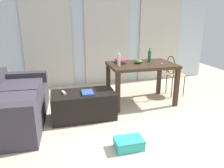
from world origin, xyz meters
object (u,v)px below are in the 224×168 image
(couch, at_px, (11,104))
(coffee_table, at_px, (84,105))
(shoebox, at_px, (129,143))
(book_stack, at_px, (121,61))
(bottle_near, at_px, (119,60))
(scissors, at_px, (162,63))
(tv_remote_primary, at_px, (64,93))
(wire_chair, at_px, (173,71))
(bottle_far, at_px, (149,56))
(bowl, at_px, (138,61))
(magazine, at_px, (87,93))
(craft_table, at_px, (141,69))

(couch, xyz_separation_m, coffee_table, (1.10, -0.14, -0.07))
(shoebox, bearing_deg, book_stack, 77.12)
(bottle_near, bearing_deg, scissors, 0.34)
(couch, height_order, shoebox, couch)
(tv_remote_primary, bearing_deg, shoebox, -69.08)
(wire_chair, height_order, bottle_far, bottle_far)
(couch, height_order, bowl, bowl)
(couch, relative_size, magazine, 7.01)
(coffee_table, bearing_deg, wire_chair, 17.12)
(couch, distance_m, coffee_table, 1.11)
(couch, distance_m, bottle_far, 2.52)
(coffee_table, xyz_separation_m, magazine, (0.06, -0.06, 0.23))
(coffee_table, bearing_deg, tv_remote_primary, 174.17)
(wire_chair, relative_size, bottle_near, 3.27)
(coffee_table, height_order, bottle_far, bottle_far)
(bowl, bearing_deg, couch, -172.43)
(couch, relative_size, bottle_near, 7.25)
(scissors, height_order, shoebox, scissors)
(craft_table, relative_size, tv_remote_primary, 8.12)
(scissors, xyz_separation_m, tv_remote_primary, (-1.80, -0.29, -0.31))
(book_stack, relative_size, tv_remote_primary, 2.13)
(bowl, height_order, scissors, bowl)
(bottle_near, xyz_separation_m, magazine, (-0.61, -0.37, -0.42))
(craft_table, xyz_separation_m, bottle_far, (0.19, 0.10, 0.22))
(coffee_table, distance_m, wire_chair, 2.03)
(wire_chair, distance_m, book_stack, 1.17)
(bottle_near, bearing_deg, coffee_table, -155.09)
(bottle_near, relative_size, scissors, 2.08)
(book_stack, xyz_separation_m, magazine, (-0.73, -0.62, -0.34))
(couch, height_order, wire_chair, wire_chair)
(bowl, relative_size, scissors, 1.20)
(bottle_far, relative_size, shoebox, 0.73)
(coffee_table, height_order, shoebox, coffee_table)
(craft_table, xyz_separation_m, bottle_near, (-0.46, -0.08, 0.22))
(craft_table, bearing_deg, shoebox, -116.81)
(craft_table, bearing_deg, couch, -173.38)
(bottle_near, relative_size, book_stack, 0.80)
(bottle_near, bearing_deg, book_stack, 65.70)
(scissors, xyz_separation_m, magazine, (-1.44, -0.38, -0.31))
(couch, relative_size, bowl, 12.53)
(coffee_table, xyz_separation_m, scissors, (1.51, 0.32, 0.54))
(couch, height_order, tv_remote_primary, couch)
(coffee_table, height_order, bottle_near, bottle_near)
(wire_chair, distance_m, tv_remote_primary, 2.29)
(couch, height_order, scissors, scissors)
(shoebox, bearing_deg, coffee_table, 113.16)
(scissors, distance_m, tv_remote_primary, 1.85)
(wire_chair, bearing_deg, bottle_far, -170.88)
(craft_table, height_order, scissors, scissors)
(bowl, bearing_deg, wire_chair, 11.15)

